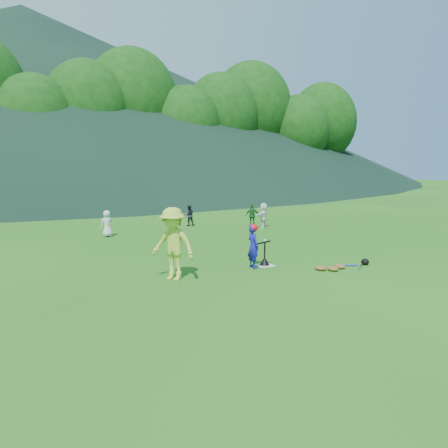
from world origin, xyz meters
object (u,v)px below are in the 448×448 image
object	(u,v)px
fielder_c	(252,216)
batting_tee	(265,261)
adult_coach	(173,244)
home_plate	(265,265)
fielder_d	(263,215)
batter_child	(253,247)
fielder_b	(189,215)
equipment_pile	(340,266)
fielder_a	(107,224)

from	to	relation	value
fielder_c	batting_tee	size ratio (longest dim) A/B	1.57
adult_coach	fielder_c	xyz separation A→B (m)	(6.56, 6.86, -0.39)
home_plate	fielder_d	world-z (taller)	fielder_d
fielder_d	fielder_c	bearing A→B (deg)	-90.20
batter_child	fielder_d	distance (m)	7.68
fielder_b	fielder_c	xyz separation A→B (m)	(2.43, -1.69, 0.04)
fielder_d	batting_tee	xyz separation A→B (m)	(-3.98, -6.19, -0.44)
batting_tee	home_plate	bearing A→B (deg)	0.00
fielder_b	fielder_d	size ratio (longest dim) A/B	0.86
fielder_b	fielder_d	world-z (taller)	fielder_d
home_plate	batting_tee	xyz separation A→B (m)	(0.00, 0.00, 0.12)
adult_coach	fielder_d	distance (m)	9.38
fielder_d	equipment_pile	distance (m)	7.85
batter_child	batting_tee	xyz separation A→B (m)	(0.44, 0.09, -0.48)
batter_child	fielder_a	xyz separation A→B (m)	(-2.41, 7.18, -0.08)
adult_coach	fielder_c	distance (m)	9.50
equipment_pile	home_plate	bearing A→B (deg)	142.30
home_plate	fielder_d	distance (m)	7.38
fielder_a	fielder_d	world-z (taller)	fielder_d
fielder_d	adult_coach	bearing A→B (deg)	10.45
home_plate	fielder_b	world-z (taller)	fielder_b
fielder_a	fielder_c	size ratio (longest dim) A/B	1.00
fielder_d	batting_tee	world-z (taller)	fielder_d
adult_coach	equipment_pile	size ratio (longest dim) A/B	1.02
fielder_d	equipment_pile	size ratio (longest dim) A/B	0.64
home_plate	fielder_c	world-z (taller)	fielder_c
home_plate	fielder_a	size ratio (longest dim) A/B	0.42
adult_coach	fielder_a	bearing A→B (deg)	143.67
fielder_b	batting_tee	world-z (taller)	fielder_b
equipment_pile	fielder_b	bearing A→B (deg)	92.50
batter_child	adult_coach	xyz separation A→B (m)	(-2.43, -0.11, 0.31)
batter_child	fielder_a	size ratio (longest dim) A/B	1.15
fielder_c	equipment_pile	xyz separation A→B (m)	(-2.01, -7.96, -0.47)
batter_child	adult_coach	distance (m)	2.45
batter_child	fielder_b	size ratio (longest dim) A/B	1.24
batter_child	fielder_b	world-z (taller)	batter_child
fielder_b	fielder_c	distance (m)	2.96
fielder_a	adult_coach	bearing A→B (deg)	83.39
fielder_d	fielder_a	bearing A→B (deg)	-40.03
home_plate	fielder_b	distance (m)	8.46
fielder_a	batting_tee	world-z (taller)	fielder_a
batting_tee	batter_child	bearing A→B (deg)	-169.09
fielder_c	equipment_pile	bearing A→B (deg)	99.16
home_plate	fielder_c	distance (m)	7.63
fielder_a	fielder_c	bearing A→B (deg)	169.86
fielder_c	equipment_pile	world-z (taller)	fielder_c
batter_child	batting_tee	distance (m)	0.66
fielder_d	batting_tee	size ratio (longest dim) A/B	1.69
fielder_b	equipment_pile	distance (m)	9.66
batter_child	equipment_pile	size ratio (longest dim) A/B	0.68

